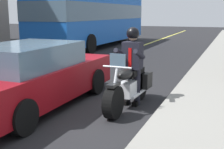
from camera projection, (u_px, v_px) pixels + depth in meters
The scene contains 6 objects.
ground_plane at pixel (72, 104), 6.88m from camera, with size 80.00×80.00×0.00m, color black.
lane_center_stripe at pixel (2, 95), 7.62m from camera, with size 60.00×0.16×0.01m, color #E5DB4C.
motorcycle_main at pixel (129, 87), 6.62m from camera, with size 2.22×0.63×1.26m.
rider_main at pixel (132, 59), 6.67m from camera, with size 0.63×0.56×1.74m.
bus_near at pixel (95, 15), 18.20m from camera, with size 11.05×2.70×3.30m.
car_silver at pixel (31, 76), 6.59m from camera, with size 4.60×1.92×1.40m.
Camera 1 is at (5.78, 3.33, 2.05)m, focal length 48.44 mm.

